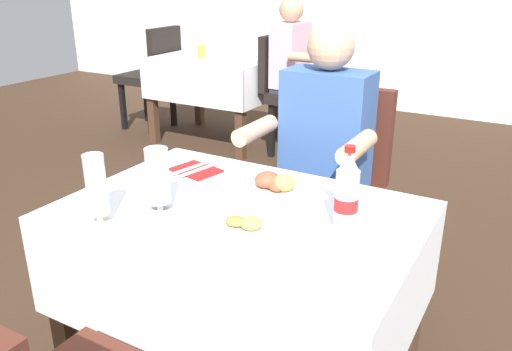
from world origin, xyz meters
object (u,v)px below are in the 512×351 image
Objects in this scene: main_dining_table at (241,259)px; beer_glass_middle at (96,188)px; plate_far_diner at (275,185)px; background_dining_table at (217,78)px; seated_diner_far at (320,158)px; background_table_tumbler at (201,51)px; chair_far_diner_seat at (331,184)px; background_chair_left at (153,72)px; beer_glass_left at (158,180)px; napkin_cutlery_set at (196,170)px; background_patron at (296,69)px; background_chair_right at (290,88)px; cola_bottle_primary at (347,194)px; plate_near_camera at (237,225)px.

main_dining_table is 5.11× the size of beer_glass_middle.
background_dining_table is at bearing 127.73° from plate_far_diner.
background_table_tumbler is (-1.86, 1.76, 0.09)m from seated_diner_far.
beer_glass_middle is 3.21m from background_dining_table.
background_chair_left is at bearing 145.06° from chair_far_diner_seat.
background_chair_left is (-2.32, 2.68, -0.30)m from beer_glass_left.
background_patron is at bearing 106.87° from napkin_cutlery_set.
chair_far_diner_seat reaches higher than background_table_tumbler.
background_dining_table is at bearing 122.37° from napkin_cutlery_set.
background_dining_table is 9.37× the size of background_table_tumbler.
beer_glass_left is (-0.21, -0.14, 0.29)m from main_dining_table.
background_chair_right is (-1.07, 1.76, 0.00)m from chair_far_diner_seat.
seated_diner_far is 1.30× the size of background_chair_right.
main_dining_table is 0.68m from seated_diner_far.
cola_bottle_primary is 1.30× the size of napkin_cutlery_set.
background_dining_table is at bearing 130.40° from cola_bottle_primary.
cola_bottle_primary is at bearing -14.54° from napkin_cutlery_set.
seated_diner_far is at bearing 95.03° from plate_far_diner.
beer_glass_middle is (-0.33, -0.47, 0.09)m from plate_far_diner.
cola_bottle_primary is 3.26m from background_table_tumbler.
background_table_tumbler is (-1.87, 2.43, 0.24)m from main_dining_table.
cola_bottle_primary is at bearing 17.90° from beer_glass_left.
napkin_cutlery_set reaches higher than main_dining_table.
background_chair_left reaches higher than background_table_tumbler.
beer_glass_left is 0.16× the size of background_patron.
background_patron is at bearing 120.20° from chair_far_diner_seat.
main_dining_table is 2.74m from background_patron.
beer_glass_left reaches higher than main_dining_table.
beer_glass_left is at bearing -71.85° from napkin_cutlery_set.
chair_far_diner_seat is 2.52m from background_dining_table.
beer_glass_left is (-0.21, -0.92, 0.30)m from chair_far_diner_seat.
background_table_tumbler is at bearing 138.60° from chair_far_diner_seat.
background_patron is (-1.01, 1.87, 0.00)m from seated_diner_far.
background_table_tumbler is at bearing 130.20° from plate_far_diner.
napkin_cutlery_set is (-0.65, 0.17, -0.11)m from cola_bottle_primary.
plate_far_diner is 0.40m from beer_glass_left.
background_table_tumbler reaches higher than plate_far_diner.
plate_near_camera is at bearing -62.74° from main_dining_table.
seated_diner_far is 4.94× the size of cola_bottle_primary.
chair_far_diner_seat reaches higher than beer_glass_left.
background_dining_table is 0.72m from background_chair_right.
background_dining_table is (-1.59, 2.68, -0.29)m from beer_glass_left.
background_patron is at bearing 118.48° from cola_bottle_primary.
beer_glass_left is at bearing 56.46° from beer_glass_middle.
background_patron is at bearing 7.33° from background_table_tumbler.
chair_far_diner_seat reaches higher than beer_glass_middle.
background_table_tumbler is at bearing 123.02° from beer_glass_left.
background_chair_right is at bearing 0.00° from background_dining_table.
chair_far_diner_seat is 0.64m from plate_far_diner.
plate_near_camera is 3.20m from background_table_tumbler.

